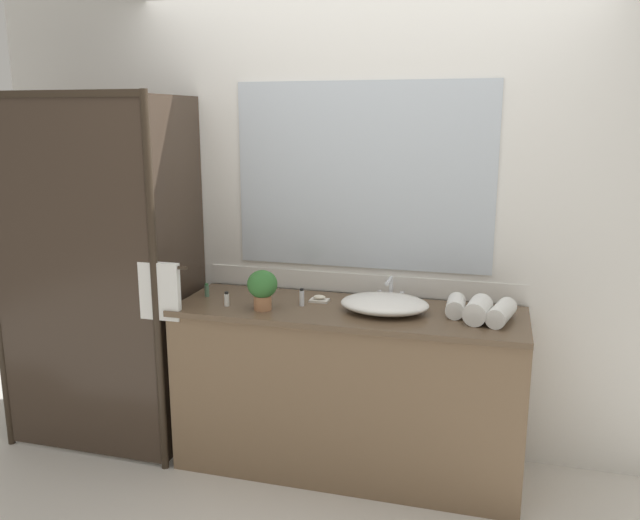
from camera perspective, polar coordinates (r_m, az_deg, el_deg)
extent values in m
plane|color=silver|center=(3.67, 2.37, -17.94)|extent=(8.00, 8.00, 0.00)
cube|color=silver|center=(3.55, 3.84, 3.40)|extent=(4.40, 0.05, 2.60)
cube|color=silver|center=(3.59, 3.66, -2.12)|extent=(1.80, 0.01, 0.11)
cube|color=silver|center=(3.48, 3.79, 7.42)|extent=(1.41, 0.01, 1.01)
cube|color=brown|center=(3.48, 2.48, -11.68)|extent=(1.80, 0.56, 0.87)
cube|color=brown|center=(3.31, 2.51, -4.63)|extent=(1.80, 0.58, 0.03)
cylinder|color=#2D2319|center=(3.38, -14.47, -2.65)|extent=(0.04, 0.04, 2.00)
cube|color=#2D2319|center=(3.55, -22.60, 13.52)|extent=(1.00, 0.04, 0.04)
cube|color=#382B21|center=(3.65, -21.30, -2.00)|extent=(0.96, 0.01, 1.96)
cube|color=#382B21|center=(3.62, -12.24, -1.53)|extent=(0.01, 0.57, 1.96)
cylinder|color=#2D2319|center=(3.35, -14.21, -0.55)|extent=(0.32, 0.02, 0.02)
cube|color=white|center=(3.38, -14.09, -2.71)|extent=(0.22, 0.04, 0.30)
ellipsoid|color=white|center=(3.25, 5.76, -3.94)|extent=(0.45, 0.34, 0.08)
cube|color=silver|center=(3.45, 6.31, -3.56)|extent=(0.17, 0.04, 0.02)
cylinder|color=silver|center=(3.43, 6.34, -2.50)|extent=(0.02, 0.02, 0.11)
cylinder|color=silver|center=(3.35, 6.17, -1.85)|extent=(0.02, 0.14, 0.02)
cylinder|color=silver|center=(3.45, 5.34, -3.03)|extent=(0.02, 0.02, 0.04)
cylinder|color=silver|center=(3.44, 7.31, -3.16)|extent=(0.02, 0.02, 0.04)
cylinder|color=#B77A51|center=(3.30, -5.13, -3.80)|extent=(0.09, 0.09, 0.07)
ellipsoid|color=#316A2F|center=(3.27, -5.16, -2.15)|extent=(0.15, 0.15, 0.14)
cube|color=silver|center=(3.43, -0.05, -3.62)|extent=(0.10, 0.07, 0.01)
ellipsoid|color=silver|center=(3.43, -0.05, -3.33)|extent=(0.07, 0.04, 0.02)
cylinder|color=#4C7056|center=(3.58, -10.05, -2.73)|extent=(0.02, 0.02, 0.06)
cylinder|color=#2D6638|center=(3.57, -10.08, -2.16)|extent=(0.02, 0.02, 0.01)
cylinder|color=white|center=(3.38, -8.31, -3.54)|extent=(0.03, 0.03, 0.06)
cylinder|color=black|center=(3.37, -8.33, -2.92)|extent=(0.02, 0.02, 0.01)
cylinder|color=silver|center=(3.35, -1.63, -3.42)|extent=(0.03, 0.03, 0.08)
cylinder|color=black|center=(3.34, -1.63, -2.66)|extent=(0.02, 0.02, 0.01)
cylinder|color=white|center=(3.20, 15.86, -4.55)|extent=(0.15, 0.27, 0.10)
cylinder|color=white|center=(3.19, 13.89, -4.34)|extent=(0.14, 0.22, 0.11)
cylinder|color=white|center=(3.27, 12.00, -4.02)|extent=(0.09, 0.19, 0.09)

